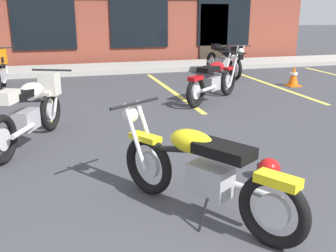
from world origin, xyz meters
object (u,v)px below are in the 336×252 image
object	(u,v)px
motorcycle_black_cruiser	(32,108)
motorcycle_silver_naked	(214,80)
motorcycle_foreground_classic	(201,170)
motorcycle_blue_standard	(225,59)
helmet_on_pavement	(269,169)
traffic_cone	(294,76)
motorcycle_red_sportbike	(0,69)

from	to	relation	value
motorcycle_black_cruiser	motorcycle_silver_naked	bearing A→B (deg)	27.14
motorcycle_foreground_classic	motorcycle_silver_naked	distance (m)	4.91
motorcycle_blue_standard	motorcycle_black_cruiser	bearing A→B (deg)	-137.35
motorcycle_blue_standard	helmet_on_pavement	xyz separation A→B (m)	(-2.41, -6.79, -0.40)
motorcycle_foreground_classic	traffic_cone	distance (m)	7.18
motorcycle_blue_standard	motorcycle_foreground_classic	bearing A→B (deg)	-115.17
motorcycle_foreground_classic	motorcycle_blue_standard	xyz separation A→B (m)	(3.45, 7.35, 0.07)
motorcycle_blue_standard	helmet_on_pavement	world-z (taller)	motorcycle_blue_standard
motorcycle_black_cruiser	motorcycle_blue_standard	distance (m)	6.91
motorcycle_blue_standard	helmet_on_pavement	distance (m)	7.22
motorcycle_black_cruiser	motorcycle_blue_standard	size ratio (longest dim) A/B	0.94
motorcycle_red_sportbike	motorcycle_black_cruiser	xyz separation A→B (m)	(0.95, -4.22, 0.00)
motorcycle_foreground_classic	motorcycle_black_cruiser	distance (m)	3.13
motorcycle_red_sportbike	motorcycle_blue_standard	xyz separation A→B (m)	(6.04, 0.46, 0.00)
motorcycle_black_cruiser	traffic_cone	world-z (taller)	motorcycle_black_cruiser
motorcycle_blue_standard	traffic_cone	distance (m)	2.15
motorcycle_silver_naked	helmet_on_pavement	size ratio (longest dim) A/B	6.72
motorcycle_red_sportbike	motorcycle_silver_naked	distance (m)	5.12
helmet_on_pavement	motorcycle_blue_standard	bearing A→B (deg)	70.50
helmet_on_pavement	traffic_cone	distance (m)	6.10
motorcycle_black_cruiser	traffic_cone	xyz separation A→B (m)	(6.21, 2.87, -0.27)
motorcycle_red_sportbike	helmet_on_pavement	size ratio (longest dim) A/B	8.11
motorcycle_blue_standard	traffic_cone	world-z (taller)	motorcycle_blue_standard
motorcycle_red_sportbike	motorcycle_silver_naked	bearing A→B (deg)	-27.76
motorcycle_red_sportbike	helmet_on_pavement	distance (m)	7.31
motorcycle_foreground_classic	motorcycle_black_cruiser	xyz separation A→B (m)	(-1.63, 2.66, 0.07)
motorcycle_silver_naked	helmet_on_pavement	xyz separation A→B (m)	(-0.91, -3.95, -0.33)
motorcycle_black_cruiser	helmet_on_pavement	xyz separation A→B (m)	(2.68, -2.11, -0.40)
motorcycle_blue_standard	helmet_on_pavement	bearing A→B (deg)	-109.50
traffic_cone	motorcycle_blue_standard	bearing A→B (deg)	121.77
motorcycle_silver_naked	motorcycle_black_cruiser	bearing A→B (deg)	-152.86
motorcycle_blue_standard	traffic_cone	xyz separation A→B (m)	(1.12, -1.82, -0.27)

